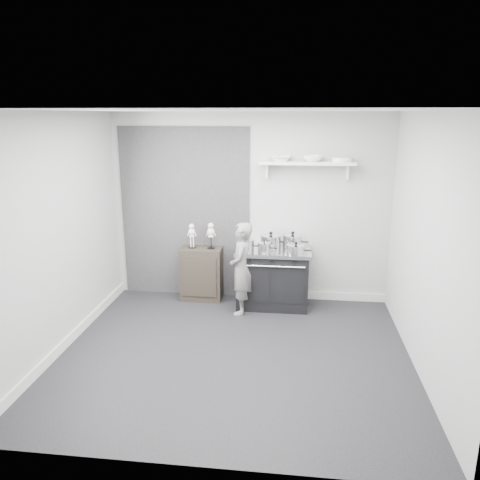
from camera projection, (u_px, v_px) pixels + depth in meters
name	position (u px, v px, depth m)	size (l,w,h in m)	color
ground	(233.00, 354.00, 5.37)	(4.00, 4.00, 0.00)	black
room_shell	(227.00, 211.00, 5.10)	(4.02, 3.62, 2.71)	#ABABA9
wall_shelf	(307.00, 164.00, 6.36)	(1.30, 0.26, 0.24)	silver
stove	(273.00, 277.00, 6.63)	(1.05, 0.65, 0.84)	black
side_cabinet	(202.00, 273.00, 6.89)	(0.60, 0.35, 0.78)	black
child	(241.00, 269.00, 6.33)	(0.47, 0.31, 1.28)	slate
pot_front_left	(247.00, 245.00, 6.42)	(0.29, 0.20, 0.20)	silver
pot_back_left	(271.00, 241.00, 6.61)	(0.38, 0.29, 0.23)	silver
pot_back_right	(293.00, 241.00, 6.59)	(0.36, 0.28, 0.24)	silver
pot_front_right	(296.00, 249.00, 6.28)	(0.33, 0.25, 0.17)	silver
pot_front_center	(264.00, 247.00, 6.37)	(0.27, 0.18, 0.17)	silver
skeleton_full	(192.00, 234.00, 6.75)	(0.12, 0.07, 0.41)	white
skeleton_torso	(211.00, 234.00, 6.71)	(0.12, 0.08, 0.44)	white
bowl_large	(281.00, 158.00, 6.38)	(0.30, 0.30, 0.07)	white
bowl_small	(313.00, 158.00, 6.33)	(0.26, 0.26, 0.08)	white
plate_stack	(342.00, 160.00, 6.29)	(0.27, 0.27, 0.06)	white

